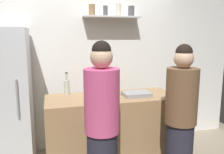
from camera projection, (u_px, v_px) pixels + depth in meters
name	position (u px, v px, depth m)	size (l,w,h in m)	color
back_wall_assembly	(89.00, 62.00, 3.51)	(4.80, 0.32, 2.60)	white
refrigerator	(8.00, 100.00, 2.92)	(0.56, 0.60, 1.79)	silver
counter	(112.00, 131.00, 3.01)	(1.65, 0.64, 0.94)	#9E7A51
baking_pan	(137.00, 94.00, 2.94)	(0.34, 0.24, 0.05)	gray
utensil_holder	(110.00, 94.00, 2.79)	(0.10, 0.10, 0.21)	#B2B2B7
wine_bottle_pale_glass	(67.00, 86.00, 3.02)	(0.07, 0.07, 0.29)	#B2BFB2
wine_bottle_amber_glass	(99.00, 87.00, 2.92)	(0.08, 0.08, 0.33)	#472814
water_bottle_plastic	(116.00, 88.00, 2.97)	(0.09, 0.09, 0.22)	silver
person_pink_top	(102.00, 128.00, 2.24)	(0.34, 0.34, 1.65)	#262633
person_brown_jacket	(180.00, 120.00, 2.51)	(0.34, 0.34, 1.61)	#262633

